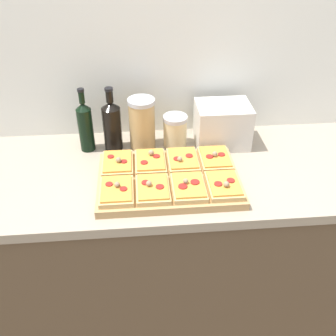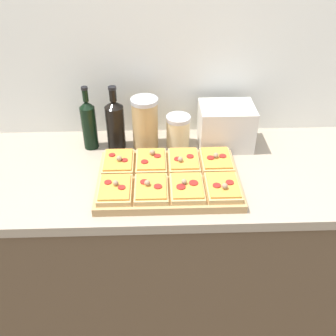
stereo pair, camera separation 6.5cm
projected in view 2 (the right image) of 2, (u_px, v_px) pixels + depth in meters
wall_back at (181, 58)px, 1.71m from camera, size 6.00×0.06×2.50m
kitchen_counter at (183, 246)px, 1.87m from camera, size 2.63×0.67×0.91m
cutting_board at (168, 180)px, 1.52m from camera, size 0.54×0.37×0.03m
pizza_slice_back_left at (118, 162)px, 1.58m from camera, size 0.12×0.17×0.05m
pizza_slice_back_midleft at (151, 161)px, 1.58m from camera, size 0.12×0.17×0.05m
pizza_slice_back_midright at (184, 161)px, 1.58m from camera, size 0.12×0.17×0.05m
pizza_slice_back_right at (216, 160)px, 1.59m from camera, size 0.12×0.17×0.05m
pizza_slice_front_left at (115, 189)px, 1.43m from camera, size 0.12×0.17×0.05m
pizza_slice_front_midleft at (151, 188)px, 1.43m from camera, size 0.12×0.17×0.05m
pizza_slice_front_midright at (187, 188)px, 1.44m from camera, size 0.12×0.17×0.05m
pizza_slice_front_right at (223, 187)px, 1.44m from camera, size 0.12×0.17×0.05m
olive_oil_bottle at (89, 124)px, 1.69m from camera, size 0.06×0.06×0.29m
wine_bottle at (115, 123)px, 1.69m from camera, size 0.08×0.08×0.28m
grain_jar_tall at (145, 123)px, 1.69m from camera, size 0.12×0.12×0.23m
grain_jar_short at (178, 131)px, 1.72m from camera, size 0.11×0.11×0.14m
toaster_oven at (226, 126)px, 1.72m from camera, size 0.26×0.18×0.19m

